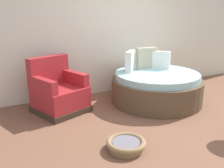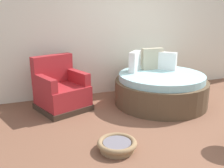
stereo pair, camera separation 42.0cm
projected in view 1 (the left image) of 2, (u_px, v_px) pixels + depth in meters
ground_plane at (179, 125)px, 4.02m from camera, size 8.00×8.00×0.02m
back_wall at (117, 30)px, 5.43m from camera, size 8.00×0.12×2.62m
round_daybed at (156, 87)px, 4.93m from camera, size 1.72×1.72×0.99m
red_armchair at (58, 93)px, 4.47m from camera, size 1.02×1.02×0.94m
pet_basket at (126, 144)px, 3.28m from camera, size 0.51×0.51×0.13m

